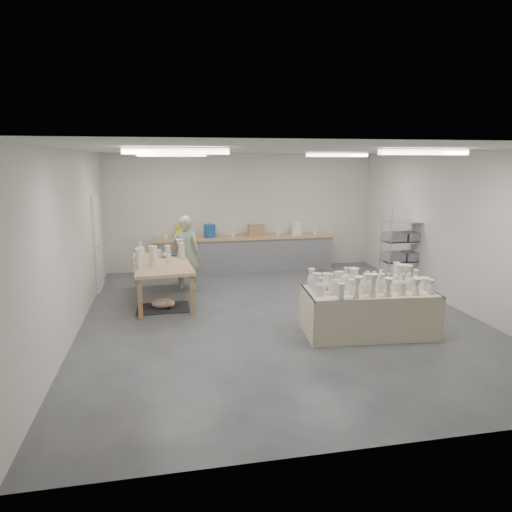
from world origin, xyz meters
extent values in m
plane|color=#424449|center=(0.00, 0.00, 0.00)|extent=(8.00, 8.00, 0.00)
cube|color=white|center=(0.00, 0.00, 2.99)|extent=(7.00, 8.00, 0.02)
cube|color=silver|center=(0.00, 4.00, 1.50)|extent=(7.00, 0.02, 3.00)
cube|color=silver|center=(0.00, -4.00, 1.50)|extent=(7.00, 0.02, 3.00)
cube|color=silver|center=(-3.50, 0.00, 1.50)|extent=(0.02, 8.00, 3.00)
cube|color=silver|center=(3.50, 0.00, 1.50)|extent=(0.02, 8.00, 3.00)
cube|color=white|center=(-3.47, 2.60, 1.05)|extent=(0.05, 0.90, 2.10)
cube|color=white|center=(-1.80, -1.50, 2.94)|extent=(1.40, 0.12, 0.08)
cube|color=white|center=(1.80, -1.50, 2.94)|extent=(1.40, 0.12, 0.08)
cube|color=white|center=(-1.80, 2.00, 2.94)|extent=(1.40, 0.12, 0.08)
cube|color=white|center=(1.80, 2.00, 2.94)|extent=(1.40, 0.12, 0.08)
cube|color=tan|center=(0.00, 3.68, 0.87)|extent=(4.60, 0.60, 0.06)
cube|color=slate|center=(0.00, 3.68, 0.42)|extent=(4.60, 0.55, 0.84)
cylinder|color=yellow|center=(-1.60, 3.68, 1.07)|extent=(0.30, 0.30, 0.34)
cylinder|color=#1C4B97|center=(-0.90, 3.68, 1.07)|extent=(0.30, 0.30, 0.34)
cylinder|color=white|center=(1.40, 3.68, 1.07)|extent=(0.30, 0.30, 0.34)
cube|color=#936F47|center=(0.30, 3.68, 1.04)|extent=(0.40, 0.30, 0.28)
cylinder|color=white|center=(-2.00, 3.68, 0.97)|extent=(0.10, 0.10, 0.14)
cylinder|color=white|center=(-0.30, 3.68, 0.97)|extent=(0.10, 0.10, 0.14)
cylinder|color=white|center=(0.90, 3.68, 0.97)|extent=(0.10, 0.10, 0.14)
cylinder|color=white|center=(1.90, 3.68, 0.97)|extent=(0.10, 0.10, 0.14)
cylinder|color=silver|center=(2.78, 1.18, 0.90)|extent=(0.02, 0.02, 1.80)
cylinder|color=silver|center=(3.62, 1.18, 0.90)|extent=(0.02, 0.02, 1.80)
cylinder|color=silver|center=(2.78, 1.62, 0.90)|extent=(0.02, 0.02, 1.80)
cylinder|color=silver|center=(3.62, 1.62, 0.90)|extent=(0.02, 0.02, 1.80)
cube|color=silver|center=(3.20, 1.40, 0.15)|extent=(0.88, 0.48, 0.02)
cube|color=silver|center=(3.20, 1.40, 0.60)|extent=(0.88, 0.48, 0.02)
cube|color=silver|center=(3.20, 1.40, 1.05)|extent=(0.88, 0.48, 0.02)
cube|color=silver|center=(3.20, 1.40, 1.50)|extent=(0.88, 0.48, 0.02)
cube|color=slate|center=(2.98, 1.40, 0.72)|extent=(0.38, 0.42, 0.18)
cube|color=slate|center=(3.42, 1.40, 0.72)|extent=(0.38, 0.42, 0.18)
cube|color=slate|center=(2.98, 1.40, 1.17)|extent=(0.38, 0.42, 0.18)
cube|color=slate|center=(3.42, 1.40, 1.17)|extent=(0.38, 0.42, 0.18)
cube|color=olive|center=(1.25, -1.10, 0.32)|extent=(1.92, 1.00, 0.64)
cube|color=beige|center=(1.25, -1.10, 0.72)|extent=(2.18, 1.17, 0.03)
cube|color=beige|center=(1.25, -1.58, 0.37)|extent=(2.10, 0.20, 0.74)
cube|color=beige|center=(1.25, -0.62, 0.37)|extent=(2.10, 0.20, 0.74)
cube|color=tan|center=(-2.10, 1.38, 0.78)|extent=(1.25, 2.25, 0.06)
cube|color=olive|center=(-2.57, 0.37, 0.38)|extent=(0.08, 0.08, 0.75)
cube|color=olive|center=(-1.63, 0.37, 0.38)|extent=(0.08, 0.08, 0.75)
cube|color=olive|center=(-2.57, 2.39, 0.38)|extent=(0.08, 0.08, 0.75)
cube|color=olive|center=(-1.63, 2.39, 0.38)|extent=(0.08, 0.08, 0.75)
ellipsoid|color=silver|center=(-2.00, 1.88, 0.86)|extent=(0.26, 0.26, 0.12)
cylinder|color=#1C4B97|center=(-1.77, 2.01, 0.83)|extent=(0.26, 0.26, 0.03)
cylinder|color=white|center=(-2.15, 2.10, 0.87)|extent=(0.11, 0.11, 0.12)
cube|color=#936F47|center=(-1.72, 2.25, 0.95)|extent=(0.32, 0.26, 0.28)
cube|color=black|center=(-2.09, 0.87, 0.01)|extent=(1.00, 0.70, 0.02)
ellipsoid|color=white|center=(-2.09, 0.87, 0.11)|extent=(0.47, 0.35, 0.18)
sphere|color=white|center=(-1.95, 0.77, 0.13)|extent=(0.16, 0.16, 0.16)
imported|color=#9BAB84|center=(-1.57, 2.06, 0.83)|extent=(0.71, 0.58, 1.67)
cylinder|color=#A31724|center=(-1.57, 2.33, 0.32)|extent=(0.39, 0.39, 0.04)
cylinder|color=silver|center=(-1.42, 2.32, 0.15)|extent=(0.02, 0.02, 0.31)
cylinder|color=silver|center=(-1.64, 2.47, 0.15)|extent=(0.02, 0.02, 0.31)
cylinder|color=silver|center=(-1.66, 2.21, 0.15)|extent=(0.02, 0.02, 0.31)
camera|label=1|loc=(-1.96, -7.77, 2.82)|focal=32.00mm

